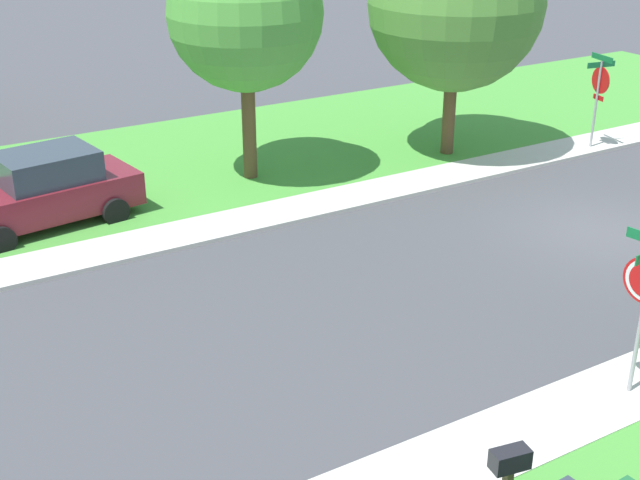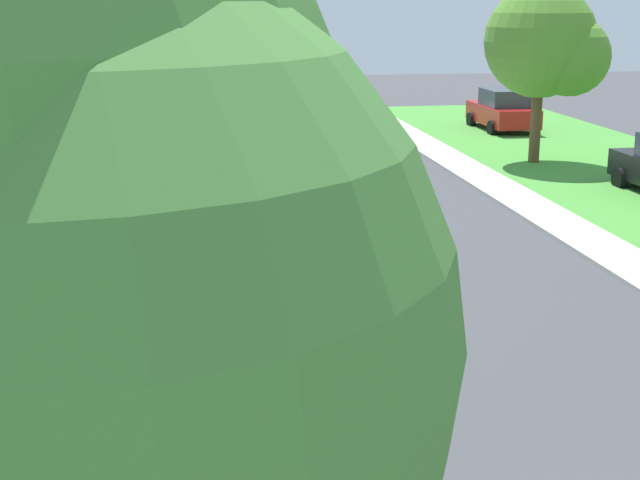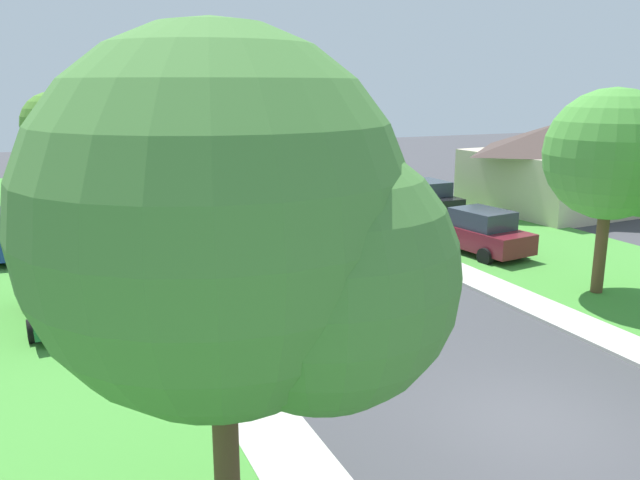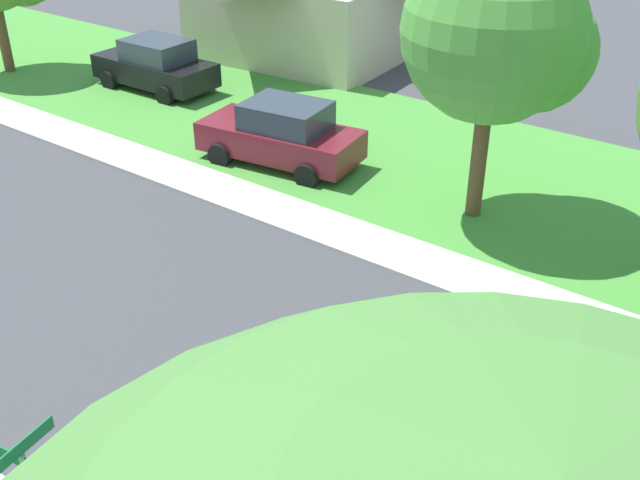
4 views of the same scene
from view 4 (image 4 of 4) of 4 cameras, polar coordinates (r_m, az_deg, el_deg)
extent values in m
cube|color=beige|center=(19.76, -9.79, 4.58)|extent=(1.40, 56.00, 0.10)
cube|color=#479338|center=(22.96, -1.39, 8.67)|extent=(8.00, 56.00, 0.08)
cube|color=#146B38|center=(8.58, -21.74, -14.46)|extent=(0.91, 0.16, 0.16)
cube|color=#146B38|center=(8.71, -21.49, -15.36)|extent=(0.16, 0.91, 0.16)
cube|color=maroon|center=(20.17, -3.04, 7.55)|extent=(2.35, 4.50, 0.76)
cube|color=#2D3842|center=(19.81, -2.60, 9.37)|extent=(1.86, 2.29, 0.68)
cylinder|color=black|center=(20.34, -7.57, 6.35)|extent=(0.32, 0.67, 0.64)
cylinder|color=black|center=(21.69, -4.78, 8.06)|extent=(0.32, 0.67, 0.64)
cylinder|color=black|center=(18.99, -1.00, 4.84)|extent=(0.32, 0.67, 0.64)
cylinder|color=black|center=(20.43, 1.53, 6.72)|extent=(0.32, 0.67, 0.64)
cube|color=black|center=(26.44, -12.34, 12.43)|extent=(1.87, 4.33, 0.76)
cube|color=#2D3842|center=(26.09, -12.21, 13.87)|extent=(1.63, 2.12, 0.68)
cylinder|color=black|center=(26.97, -15.64, 11.51)|extent=(0.25, 0.64, 0.64)
cylinder|color=black|center=(28.07, -12.82, 12.58)|extent=(0.25, 0.64, 0.64)
cylinder|color=black|center=(25.04, -11.63, 10.60)|extent=(0.25, 0.64, 0.64)
cylinder|color=black|center=(26.22, -8.76, 11.75)|extent=(0.25, 0.64, 0.64)
cylinder|color=brown|center=(29.68, -22.84, 14.10)|extent=(0.36, 0.36, 2.76)
cylinder|color=brown|center=(17.48, 11.91, 6.08)|extent=(0.36, 0.36, 2.98)
sphere|color=#4D9B3B|center=(16.56, 12.97, 15.11)|extent=(3.88, 3.88, 3.88)
sphere|color=#4D9B3B|center=(17.26, 15.83, 13.66)|extent=(2.72, 2.72, 2.72)
cube|color=beige|center=(30.61, 0.22, 17.01)|extent=(8.89, 7.78, 3.00)
cube|color=#51331E|center=(32.73, -5.40, 16.94)|extent=(1.00, 0.13, 2.10)
camera|label=1|loc=(16.50, -71.03, 8.20)|focal=47.98mm
camera|label=2|loc=(5.97, 76.73, -26.64)|focal=51.82mm
camera|label=3|loc=(7.81, 120.99, -33.55)|focal=36.02mm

